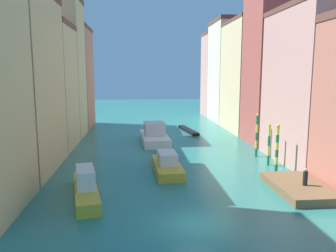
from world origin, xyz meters
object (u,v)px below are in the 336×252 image
(mooring_pole_1, at_px, (269,144))
(waterfront_dock, at_px, (298,187))
(mooring_pole_0, at_px, (277,148))
(motorboat_1, at_px, (86,187))
(gondola_black, at_px, (188,130))
(mooring_pole_2, at_px, (257,135))
(person_on_dock, at_px, (305,177))
(vaporetto_white, at_px, (154,135))
(motorboat_0, at_px, (167,165))

(mooring_pole_1, bearing_deg, waterfront_dock, -94.68)
(mooring_pole_0, bearing_deg, motorboat_1, -163.31)
(mooring_pole_1, relative_size, motorboat_1, 0.53)
(mooring_pole_1, height_order, motorboat_1, mooring_pole_1)
(mooring_pole_1, height_order, gondola_black, mooring_pole_1)
(mooring_pole_2, bearing_deg, mooring_pole_0, -91.82)
(person_on_dock, xyz_separation_m, mooring_pole_2, (0.37, 11.66, 1.16))
(motorboat_1, bearing_deg, mooring_pole_2, 32.67)
(waterfront_dock, height_order, vaporetto_white, vaporetto_white)
(waterfront_dock, relative_size, mooring_pole_0, 1.48)
(waterfront_dock, bearing_deg, person_on_dock, -55.21)
(vaporetto_white, xyz_separation_m, motorboat_0, (0.45, -13.91, -0.28))
(motorboat_1, bearing_deg, mooring_pole_1, 23.36)
(person_on_dock, relative_size, motorboat_0, 0.19)
(mooring_pole_0, relative_size, vaporetto_white, 0.49)
(person_on_dock, relative_size, gondola_black, 0.16)
(person_on_dock, bearing_deg, gondola_black, 99.40)
(motorboat_0, bearing_deg, person_on_dock, -33.80)
(motorboat_0, bearing_deg, waterfront_dock, -32.86)
(person_on_dock, xyz_separation_m, vaporetto_white, (-10.49, 20.64, -0.32))
(gondola_black, bearing_deg, mooring_pole_0, -77.82)
(person_on_dock, distance_m, motorboat_1, 16.72)
(mooring_pole_1, xyz_separation_m, mooring_pole_2, (0.04, 3.59, 0.28))
(mooring_pole_2, relative_size, motorboat_0, 0.68)
(waterfront_dock, height_order, person_on_dock, person_on_dock)
(waterfront_dock, xyz_separation_m, vaporetto_white, (-10.19, 20.21, 0.63))
(motorboat_0, bearing_deg, motorboat_1, -137.96)
(mooring_pole_0, bearing_deg, person_on_dock, -91.76)
(waterfront_dock, distance_m, vaporetto_white, 22.64)
(motorboat_0, bearing_deg, mooring_pole_2, 25.39)
(vaporetto_white, distance_m, motorboat_0, 13.92)
(gondola_black, bearing_deg, person_on_dock, -80.60)
(person_on_dock, height_order, mooring_pole_1, mooring_pole_1)
(mooring_pole_2, distance_m, motorboat_1, 20.33)
(person_on_dock, distance_m, gondola_black, 28.80)
(gondola_black, bearing_deg, motorboat_1, -113.43)
(mooring_pole_2, bearing_deg, waterfront_dock, -93.39)
(mooring_pole_1, height_order, motorboat_0, mooring_pole_1)
(person_on_dock, bearing_deg, mooring_pole_2, 88.20)
(motorboat_1, bearing_deg, person_on_dock, -2.48)
(vaporetto_white, bearing_deg, person_on_dock, -63.06)
(motorboat_0, bearing_deg, gondola_black, 76.16)
(mooring_pole_0, relative_size, motorboat_1, 0.57)
(mooring_pole_0, relative_size, mooring_pole_2, 0.95)
(waterfront_dock, bearing_deg, mooring_pole_0, 84.91)
(mooring_pole_2, height_order, gondola_black, mooring_pole_2)
(mooring_pole_1, distance_m, mooring_pole_2, 3.60)
(mooring_pole_0, distance_m, motorboat_1, 17.68)
(vaporetto_white, bearing_deg, mooring_pole_1, -49.27)
(mooring_pole_0, xyz_separation_m, gondola_black, (-4.88, 22.61, -2.09))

